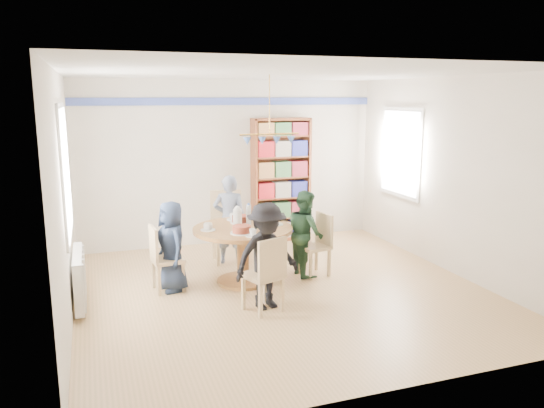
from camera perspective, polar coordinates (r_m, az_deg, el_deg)
name	(u,v)px	position (r m, az deg, el deg)	size (l,w,h in m)	color
ground	(282,291)	(6.83, 1.11, -9.30)	(5.00, 5.00, 0.00)	tan
room_shell	(242,155)	(7.18, -3.20, 5.25)	(5.00, 5.00, 5.00)	white
radiator	(79,278)	(6.63, -20.03, -7.46)	(0.12, 1.00, 0.60)	silver
dining_table	(243,242)	(6.97, -3.15, -4.07)	(1.30, 1.30, 0.75)	olive
chair_left	(162,256)	(6.82, -11.75, -5.46)	(0.41, 0.41, 0.85)	#D7B684
chair_right	(318,241)	(7.33, 4.98, -4.03)	(0.44, 0.44, 0.85)	#D7B684
chair_far	(227,222)	(7.95, -4.84, -2.00)	(0.50, 0.50, 1.05)	#D7B684
chair_near	(267,271)	(6.02, -0.56, -7.26)	(0.50, 0.50, 0.89)	#D7B684
person_left	(172,246)	(6.81, -10.71, -4.47)	(0.56, 0.37, 1.15)	#192338
person_right	(305,233)	(7.28, 3.61, -3.13)	(0.57, 0.45, 1.18)	#1A3521
person_far	(230,220)	(7.78, -4.59, -1.68)	(0.48, 0.32, 1.32)	gray
person_near	(267,256)	(6.11, -0.60, -5.64)	(0.81, 0.46, 1.25)	black
bookshelf	(281,181)	(8.98, 0.96, 2.50)	(0.99, 0.30, 2.08)	brown
tableware	(240,222)	(6.93, -3.42, -1.98)	(1.11, 1.11, 0.29)	white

